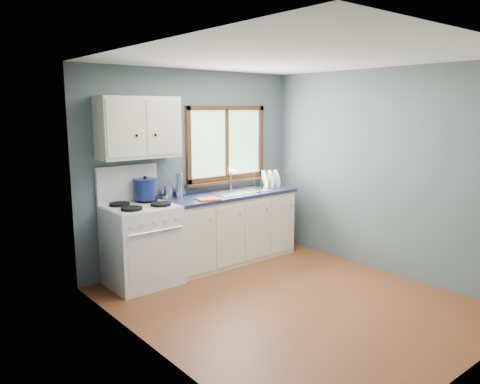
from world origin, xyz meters
TOP-DOWN VIEW (x-y plane):
  - floor at (0.00, 0.00)m, footprint 3.20×3.60m
  - ceiling at (0.00, 0.00)m, footprint 3.20×3.60m
  - wall_back at (0.00, 1.81)m, footprint 3.20×0.02m
  - wall_front at (0.00, -1.81)m, footprint 3.20×0.02m
  - wall_left at (-1.61, 0.00)m, footprint 0.02×3.60m
  - wall_right at (1.61, 0.00)m, footprint 0.02×3.60m
  - gas_range at (-0.95, 1.47)m, footprint 0.76×0.69m
  - base_cabinets at (0.36, 1.49)m, footprint 1.85×0.60m
  - countertop at (0.36, 1.49)m, footprint 1.89×0.64m
  - sink at (0.54, 1.49)m, footprint 0.84×0.46m
  - window at (0.54, 1.77)m, footprint 1.36×0.10m
  - upper_cabinets at (-0.85, 1.63)m, footprint 0.95×0.35m
  - skillet at (-0.77, 1.62)m, footprint 0.36×0.25m
  - stockpot at (-0.79, 1.63)m, footprint 0.35×0.35m
  - utensil_crock at (-0.47, 1.66)m, footprint 0.17×0.17m
  - thermos at (-0.36, 1.58)m, footprint 0.09×0.09m
  - soap_bottle at (-0.26, 1.65)m, footprint 0.12×0.12m
  - dish_towel at (-0.13, 1.28)m, footprint 0.31×0.26m
  - dish_rack at (1.12, 1.49)m, footprint 0.57×0.51m

SIDE VIEW (x-z plane):
  - floor at x=0.00m, z-range -0.02..0.00m
  - base_cabinets at x=0.36m, z-range -0.03..0.85m
  - gas_range at x=-0.95m, z-range -0.19..1.17m
  - sink at x=0.54m, z-range 0.64..1.08m
  - countertop at x=0.36m, z-range 0.88..0.92m
  - dish_towel at x=-0.13m, z-range 0.92..0.94m
  - skillet at x=-0.77m, z-range 0.96..1.01m
  - dish_rack at x=1.12m, z-range 0.86..1.10m
  - utensil_crock at x=-0.47m, z-range 0.80..1.22m
  - soap_bottle at x=-0.26m, z-range 0.92..1.20m
  - thermos at x=-0.36m, z-range 0.92..1.24m
  - stockpot at x=-0.79m, z-range 0.95..1.22m
  - wall_back at x=0.00m, z-range 0.00..2.50m
  - wall_front at x=0.00m, z-range 0.00..2.50m
  - wall_left at x=-1.61m, z-range 0.00..2.50m
  - wall_right at x=1.61m, z-range 0.00..2.50m
  - window at x=0.54m, z-range 0.96..1.99m
  - upper_cabinets at x=-0.85m, z-range 1.45..2.15m
  - ceiling at x=0.00m, z-range 2.50..2.52m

